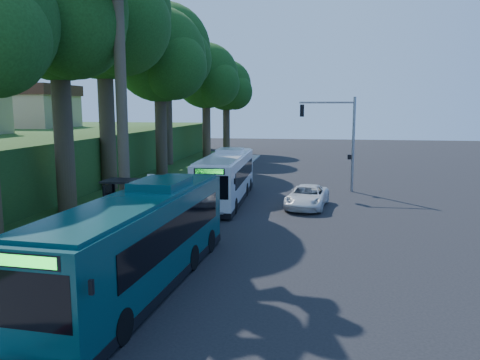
% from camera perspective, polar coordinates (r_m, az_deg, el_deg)
% --- Properties ---
extents(ground, '(140.00, 140.00, 0.00)m').
position_cam_1_polar(ground, '(26.19, 4.44, -4.93)').
color(ground, black).
rests_on(ground, ground).
extents(sidewalk, '(4.50, 70.00, 0.12)m').
position_cam_1_polar(sidewalk, '(27.73, -10.80, -4.16)').
color(sidewalk, gray).
rests_on(sidewalk, ground).
extents(red_curb, '(0.25, 30.00, 0.13)m').
position_cam_1_polar(red_curb, '(23.33, -8.82, -6.56)').
color(red_curb, maroon).
rests_on(red_curb, ground).
extents(grass_verge, '(8.00, 70.00, 0.06)m').
position_cam_1_polar(grass_verge, '(34.46, -16.90, -1.91)').
color(grass_verge, '#234719').
rests_on(grass_verge, ground).
extents(bus_shelter, '(3.20, 1.51, 2.55)m').
position_cam_1_polar(bus_shelter, '(24.75, -13.07, -1.66)').
color(bus_shelter, black).
rests_on(bus_shelter, ground).
extents(stop_sign_pole, '(0.35, 0.06, 3.17)m').
position_cam_1_polar(stop_sign_pole, '(22.08, -10.73, -2.10)').
color(stop_sign_pole, gray).
rests_on(stop_sign_pole, ground).
extents(traffic_signal_pole, '(4.10, 0.30, 7.00)m').
position_cam_1_polar(traffic_signal_pole, '(35.45, 12.04, 5.72)').
color(traffic_signal_pole, gray).
rests_on(traffic_signal_pole, ground).
extents(hillside_backdrop, '(24.00, 60.00, 8.80)m').
position_cam_1_polar(hillside_backdrop, '(49.56, -25.78, 3.55)').
color(hillside_backdrop, '#234719').
rests_on(hillside_backdrop, ground).
extents(tree_0, '(8.40, 8.00, 15.70)m').
position_cam_1_polar(tree_0, '(29.62, -21.26, 17.94)').
color(tree_0, '#382B1E').
rests_on(tree_0, ground).
extents(tree_1, '(10.50, 10.00, 18.26)m').
position_cam_1_polar(tree_1, '(37.33, -16.24, 18.52)').
color(tree_1, '#382B1E').
rests_on(tree_1, ground).
extents(tree_2, '(8.82, 8.40, 15.12)m').
position_cam_1_polar(tree_2, '(43.86, -9.69, 14.25)').
color(tree_2, '#382B1E').
rests_on(tree_2, ground).
extents(tree_3, '(10.08, 9.60, 17.28)m').
position_cam_1_polar(tree_3, '(52.19, -8.94, 15.03)').
color(tree_3, '#382B1E').
rests_on(tree_3, ground).
extents(tree_4, '(8.40, 8.00, 14.14)m').
position_cam_1_polar(tree_4, '(59.02, -4.08, 12.18)').
color(tree_4, '#382B1E').
rests_on(tree_4, ground).
extents(tree_5, '(7.35, 7.00, 12.86)m').
position_cam_1_polar(tree_5, '(66.59, -1.62, 11.15)').
color(tree_5, '#382B1E').
rests_on(tree_5, ground).
extents(white_bus, '(2.75, 11.40, 3.38)m').
position_cam_1_polar(white_bus, '(31.29, -1.70, 0.42)').
color(white_bus, silver).
rests_on(white_bus, ground).
extents(teal_bus, '(3.23, 11.92, 3.51)m').
position_cam_1_polar(teal_bus, '(16.61, -11.91, -7.05)').
color(teal_bus, '#0A383B').
rests_on(teal_bus, ground).
extents(pickup, '(2.93, 5.21, 1.38)m').
position_cam_1_polar(pickup, '(29.64, 8.19, -2.02)').
color(pickup, silver).
rests_on(pickup, ground).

